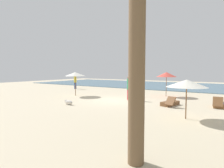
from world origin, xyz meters
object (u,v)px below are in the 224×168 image
umbrella_2 (166,75)px  dog (68,102)px  lounger_1 (219,104)px  lounger_2 (170,103)px  person_0 (129,87)px  person_1 (75,81)px  umbrella_1 (187,83)px  umbrella_0 (75,74)px

umbrella_2 → dog: bearing=-120.2°
lounger_1 → umbrella_2: bearing=144.3°
lounger_2 → lounger_1: bearing=22.9°
umbrella_2 → lounger_1: size_ratio=1.36×
lounger_1 → person_0: size_ratio=0.85×
person_1 → umbrella_1: bearing=-27.9°
umbrella_1 → dog: 7.84m
umbrella_1 → lounger_2: (-1.59, 3.07, -1.59)m
dog → umbrella_2: bearing=59.8°
umbrella_1 → dog: size_ratio=2.73×
dog → person_1: bearing=131.4°
umbrella_0 → person_1: umbrella_0 is taller
umbrella_1 → lounger_1: bearing=73.9°
umbrella_0 → lounger_1: bearing=4.9°
lounger_2 → umbrella_2: bearing=109.5°
umbrella_0 → lounger_1: umbrella_0 is taller
umbrella_2 → lounger_2: (1.53, -4.32, -1.85)m
umbrella_0 → person_0: size_ratio=1.14×
lounger_1 → person_1: (-16.35, 3.75, 0.79)m
lounger_2 → person_0: (-3.53, 0.69, 0.85)m
umbrella_0 → lounger_2: 9.13m
umbrella_0 → dog: umbrella_0 is taller
lounger_1 → lounger_2: 3.06m
lounger_2 → person_0: person_0 is taller
umbrella_0 → person_1: (-4.60, 4.77, -1.07)m
umbrella_0 → person_0: umbrella_0 is taller
lounger_1 → person_1: 16.79m
umbrella_0 → lounger_1: size_ratio=1.35×
lounger_2 → umbrella_0: bearing=178.8°
person_0 → person_1: bearing=157.0°
umbrella_1 → person_1: size_ratio=1.03×
umbrella_1 → person_0: bearing=143.7°
lounger_2 → dog: lounger_2 is taller
person_0 → person_1: (-10.00, 4.25, -0.04)m
lounger_2 → dog: bearing=-150.1°
umbrella_1 → lounger_2: umbrella_1 is taller
umbrella_2 → dog: (-4.55, -7.82, -1.85)m
lounger_1 → person_1: person_1 is taller
umbrella_0 → umbrella_2: bearing=29.2°
lounger_1 → person_0: bearing=-175.5°
lounger_1 → person_0: 6.42m
person_0 → lounger_1: bearing=4.5°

